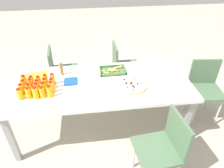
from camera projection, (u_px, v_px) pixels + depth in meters
name	position (u px, v px, depth m)	size (l,w,h in m)	color
ground_plane	(101.00, 127.00, 2.81)	(12.00, 12.00, 0.00)	#B2A899
party_table	(99.00, 87.00, 2.42)	(2.13, 0.90, 0.73)	white
chair_far_left	(60.00, 69.00, 3.10)	(0.43, 0.43, 0.83)	#4C6B4C
chair_far_right	(122.00, 64.00, 3.21)	(0.41, 0.41, 0.83)	#4C6B4C
chair_end	(205.00, 85.00, 2.75)	(0.44, 0.44, 0.83)	#4C6B4C
chair_near_right	(164.00, 146.00, 1.95)	(0.44, 0.44, 0.83)	#4C6B4C
juice_bottle_0	(20.00, 94.00, 2.11)	(0.06, 0.06, 0.14)	#F9AD14
juice_bottle_1	(28.00, 93.00, 2.12)	(0.05, 0.05, 0.14)	#F9AD14
juice_bottle_2	(36.00, 93.00, 2.12)	(0.06, 0.06, 0.15)	#FAAD14
juice_bottle_3	(42.00, 93.00, 2.13)	(0.05, 0.05, 0.14)	#F9AD14
juice_bottle_4	(49.00, 92.00, 2.14)	(0.05, 0.05, 0.15)	#FAAD14
juice_bottle_5	(22.00, 90.00, 2.17)	(0.06, 0.06, 0.14)	#FAAE14
juice_bottle_6	(29.00, 89.00, 2.18)	(0.06, 0.06, 0.14)	#FAAE14
juice_bottle_7	(37.00, 89.00, 2.19)	(0.06, 0.06, 0.13)	#F9AE14
juice_bottle_8	(43.00, 88.00, 2.19)	(0.06, 0.06, 0.14)	#FAAD14
juice_bottle_9	(51.00, 87.00, 2.20)	(0.05, 0.05, 0.15)	#F9AD14
juice_bottle_10	(24.00, 86.00, 2.23)	(0.06, 0.06, 0.14)	#FAAD14
juice_bottle_11	(31.00, 85.00, 2.24)	(0.06, 0.06, 0.15)	#FAAE14
juice_bottle_12	(37.00, 85.00, 2.25)	(0.06, 0.06, 0.13)	#F9AC14
juice_bottle_13	(45.00, 84.00, 2.26)	(0.06, 0.06, 0.14)	#F9AC14
juice_bottle_14	(52.00, 84.00, 2.27)	(0.06, 0.06, 0.13)	#FAAD14
juice_bottle_15	(24.00, 81.00, 2.30)	(0.06, 0.06, 0.15)	#FAAC14
juice_bottle_16	(32.00, 81.00, 2.30)	(0.06, 0.06, 0.14)	#FAAE14
juice_bottle_17	(39.00, 81.00, 2.31)	(0.06, 0.06, 0.13)	#F9AD14
juice_bottle_18	(46.00, 80.00, 2.31)	(0.06, 0.06, 0.15)	#F9AD14
juice_bottle_19	(53.00, 79.00, 2.33)	(0.05, 0.05, 0.15)	#FAAE14
fruit_pizza	(133.00, 86.00, 2.32)	(0.31, 0.31, 0.05)	tan
snack_tray	(112.00, 70.00, 2.59)	(0.32, 0.22, 0.04)	#477238
plate_stack	(99.00, 89.00, 2.28)	(0.19, 0.19, 0.02)	silver
napkin_stack	(71.00, 81.00, 2.40)	(0.15, 0.15, 0.02)	#194CA5
cardboard_tube	(61.00, 69.00, 2.49)	(0.04, 0.04, 0.17)	#9E7A56
paper_folder	(36.00, 76.00, 2.51)	(0.26, 0.20, 0.01)	yellow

